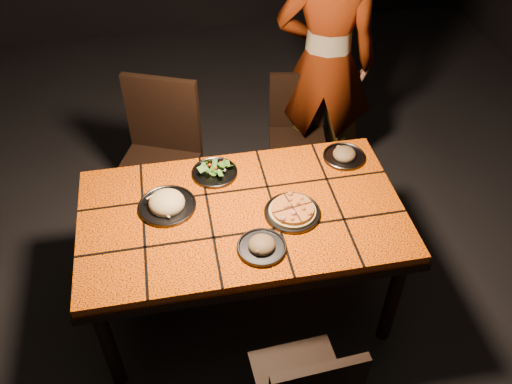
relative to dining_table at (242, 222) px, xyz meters
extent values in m
cube|color=black|center=(0.00, 0.00, -0.69)|extent=(6.00, 7.00, 0.04)
cube|color=#F55F07|center=(0.00, 0.00, 0.05)|extent=(1.60, 0.90, 0.05)
cube|color=black|center=(0.00, 0.00, 0.01)|extent=(1.62, 0.92, 0.04)
cylinder|color=black|center=(-0.72, -0.37, -0.34)|extent=(0.07, 0.07, 0.66)
cylinder|color=black|center=(0.72, -0.37, -0.34)|extent=(0.07, 0.07, 0.66)
cylinder|color=black|center=(-0.72, 0.37, -0.34)|extent=(0.07, 0.07, 0.66)
cylinder|color=black|center=(0.72, 0.37, -0.34)|extent=(0.07, 0.07, 0.66)
cube|color=black|center=(0.12, -0.76, -0.26)|extent=(0.41, 0.41, 0.04)
cylinder|color=black|center=(0.27, -0.60, -0.47)|extent=(0.03, 0.03, 0.39)
cylinder|color=black|center=(-0.04, -0.62, -0.47)|extent=(0.03, 0.03, 0.39)
cube|color=black|center=(-0.41, 0.70, -0.18)|extent=(0.60, 0.60, 0.04)
cube|color=black|center=(-0.33, 0.89, 0.09)|extent=(0.44, 0.22, 0.50)
cylinder|color=black|center=(-0.66, 0.60, -0.44)|extent=(0.04, 0.04, 0.47)
cylinder|color=black|center=(-0.31, 0.46, -0.44)|extent=(0.04, 0.04, 0.47)
cylinder|color=black|center=(-0.51, 0.94, -0.44)|extent=(0.04, 0.04, 0.47)
cylinder|color=black|center=(-0.17, 0.80, -0.44)|extent=(0.04, 0.04, 0.47)
cube|color=black|center=(0.53, 0.91, -0.27)|extent=(0.43, 0.43, 0.04)
cube|color=black|center=(0.56, 1.08, -0.05)|extent=(0.38, 0.10, 0.41)
cylinder|color=black|center=(0.35, 0.79, -0.48)|extent=(0.03, 0.03, 0.38)
cylinder|color=black|center=(0.65, 0.74, -0.48)|extent=(0.03, 0.03, 0.38)
cylinder|color=black|center=(0.40, 1.09, -0.48)|extent=(0.03, 0.03, 0.38)
cylinder|color=black|center=(0.70, 1.03, -0.48)|extent=(0.03, 0.03, 0.38)
imported|color=brown|center=(0.72, 1.07, 0.22)|extent=(0.75, 0.60, 1.78)
cylinder|color=#3B3B40|center=(0.24, -0.07, 0.08)|extent=(0.28, 0.28, 0.01)
torus|color=#3B3B40|center=(0.24, -0.07, 0.09)|extent=(0.28, 0.28, 0.01)
cylinder|color=tan|center=(0.24, -0.07, 0.10)|extent=(0.27, 0.27, 0.01)
cylinder|color=#C67C33|center=(0.24, -0.07, 0.11)|extent=(0.24, 0.24, 0.02)
cylinder|color=#3B3B40|center=(-0.36, 0.10, 0.08)|extent=(0.29, 0.29, 0.01)
torus|color=#3B3B40|center=(-0.36, 0.10, 0.09)|extent=(0.29, 0.29, 0.01)
ellipsoid|color=#D0BA89|center=(-0.36, 0.10, 0.11)|extent=(0.17, 0.17, 0.09)
cylinder|color=#3B3B40|center=(-0.09, 0.30, 0.08)|extent=(0.24, 0.24, 0.01)
torus|color=#3B3B40|center=(-0.09, 0.30, 0.09)|extent=(0.25, 0.25, 0.01)
cylinder|color=#3B3B40|center=(0.05, -0.26, 0.08)|extent=(0.23, 0.23, 0.01)
torus|color=#3B3B40|center=(0.05, -0.26, 0.09)|extent=(0.23, 0.23, 0.01)
ellipsoid|color=olive|center=(0.05, -0.26, 0.11)|extent=(0.14, 0.14, 0.08)
cylinder|color=#3B3B40|center=(0.62, 0.30, 0.08)|extent=(0.23, 0.23, 0.01)
torus|color=#3B3B40|center=(0.62, 0.30, 0.09)|extent=(0.23, 0.23, 0.01)
ellipsoid|color=olive|center=(0.62, 0.30, 0.11)|extent=(0.14, 0.14, 0.08)
camera|label=1|loc=(-0.28, -1.87, 1.98)|focal=38.00mm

